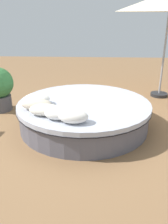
% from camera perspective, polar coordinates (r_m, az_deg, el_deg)
% --- Properties ---
extents(ground_plane, '(16.00, 16.00, 0.00)m').
position_cam_1_polar(ground_plane, '(4.69, 0.00, -3.32)').
color(ground_plane, olive).
extents(round_bed, '(2.50, 2.50, 0.49)m').
position_cam_1_polar(round_bed, '(4.58, 0.00, -0.48)').
color(round_bed, '#595966').
rests_on(round_bed, ground_plane).
extents(throw_pillow_0, '(0.48, 0.35, 0.20)m').
position_cam_1_polar(throw_pillow_0, '(4.47, -11.14, 3.07)').
color(throw_pillow_0, white).
rests_on(throw_pillow_0, round_bed).
extents(throw_pillow_1, '(0.52, 0.28, 0.19)m').
position_cam_1_polar(throw_pillow_1, '(4.20, -11.20, 1.78)').
color(throw_pillow_1, beige).
rests_on(throw_pillow_1, round_bed).
extents(throw_pillow_2, '(0.53, 0.33, 0.18)m').
position_cam_1_polar(throw_pillow_2, '(3.97, -9.19, 0.56)').
color(throw_pillow_2, silver).
rests_on(throw_pillow_2, round_bed).
extents(throw_pillow_3, '(0.41, 0.29, 0.19)m').
position_cam_1_polar(throw_pillow_3, '(3.78, -6.31, -0.35)').
color(throw_pillow_3, white).
rests_on(throw_pillow_3, round_bed).
extents(throw_pillow_4, '(0.45, 0.29, 0.20)m').
position_cam_1_polar(throw_pillow_4, '(3.62, -2.52, -1.09)').
color(throw_pillow_4, white).
rests_on(throw_pillow_4, round_bed).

